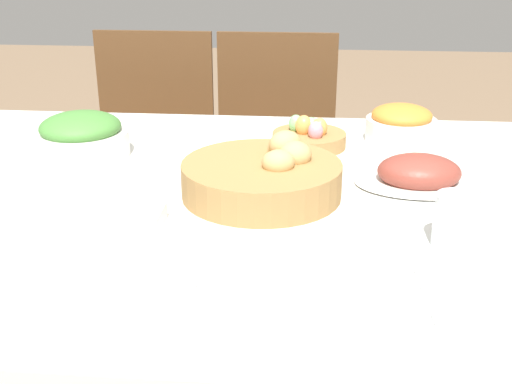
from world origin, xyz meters
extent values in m
cube|color=silver|center=(0.00, 0.00, 0.36)|extent=(1.70, 1.16, 0.72)
cylinder|color=brown|center=(-0.66, 0.66, 0.22)|extent=(0.03, 0.03, 0.45)
cylinder|color=brown|center=(-0.27, 0.66, 0.22)|extent=(0.03, 0.03, 0.45)
cylinder|color=brown|center=(-0.66, 1.05, 0.22)|extent=(0.03, 0.03, 0.45)
cylinder|color=brown|center=(-0.27, 1.05, 0.22)|extent=(0.03, 0.03, 0.45)
cube|color=brown|center=(-0.46, 0.86, 0.46)|extent=(0.42, 0.42, 0.02)
cube|color=brown|center=(-0.46, 1.06, 0.68)|extent=(0.42, 0.02, 0.42)
cylinder|color=brown|center=(-0.22, 0.66, 0.22)|extent=(0.03, 0.03, 0.45)
cylinder|color=brown|center=(0.17, 0.66, 0.22)|extent=(0.03, 0.03, 0.45)
cylinder|color=brown|center=(-0.22, 1.05, 0.22)|extent=(0.03, 0.03, 0.45)
cylinder|color=brown|center=(0.17, 1.05, 0.22)|extent=(0.03, 0.03, 0.45)
cube|color=brown|center=(-0.02, 0.86, 0.46)|extent=(0.42, 0.42, 0.02)
cube|color=brown|center=(-0.02, 1.06, 0.68)|extent=(0.42, 0.02, 0.42)
cylinder|color=#9E7542|center=(0.01, -0.01, 0.76)|extent=(0.32, 0.32, 0.07)
ellipsoid|color=tan|center=(0.05, 0.05, 0.82)|extent=(0.09, 0.09, 0.05)
ellipsoid|color=tan|center=(0.05, 0.06, 0.80)|extent=(0.07, 0.08, 0.06)
ellipsoid|color=tan|center=(0.04, -0.03, 0.80)|extent=(0.08, 0.08, 0.05)
ellipsoid|color=tan|center=(0.07, 0.02, 0.80)|extent=(0.09, 0.09, 0.05)
cylinder|color=#9E7542|center=(0.10, 0.31, 0.74)|extent=(0.18, 0.18, 0.03)
ellipsoid|color=#F29E4C|center=(0.08, 0.31, 0.78)|extent=(0.04, 0.04, 0.05)
ellipsoid|color=#F29E4C|center=(0.12, 0.30, 0.78)|extent=(0.04, 0.04, 0.05)
ellipsoid|color=#7FCC7A|center=(0.06, 0.34, 0.78)|extent=(0.04, 0.04, 0.05)
ellipsoid|color=#7FCC7A|center=(0.10, 0.32, 0.78)|extent=(0.04, 0.04, 0.05)
ellipsoid|color=pink|center=(0.11, 0.28, 0.78)|extent=(0.04, 0.04, 0.05)
ellipsoid|color=silver|center=(0.32, 0.08, 0.73)|extent=(0.26, 0.18, 0.01)
ellipsoid|color=brown|center=(0.32, 0.08, 0.75)|extent=(0.17, 0.13, 0.07)
cylinder|color=silver|center=(-0.43, 0.20, 0.75)|extent=(0.22, 0.22, 0.06)
ellipsoid|color=#478438|center=(-0.43, 0.20, 0.79)|extent=(0.19, 0.19, 0.07)
cylinder|color=silver|center=(0.32, 0.37, 0.75)|extent=(0.17, 0.17, 0.06)
ellipsoid|color=orange|center=(0.32, 0.37, 0.79)|extent=(0.15, 0.15, 0.05)
cylinder|color=silver|center=(0.09, -0.38, 0.73)|extent=(0.26, 0.26, 0.01)
cube|color=#B7B7BC|center=(-0.07, -0.38, 0.73)|extent=(0.02, 0.17, 0.00)
cube|color=#B7B7BC|center=(0.24, -0.38, 0.73)|extent=(0.02, 0.17, 0.00)
cube|color=#B7B7BC|center=(0.27, -0.38, 0.73)|extent=(0.02, 0.17, 0.00)
cylinder|color=silver|center=(0.34, -0.20, 0.77)|extent=(0.07, 0.07, 0.09)
cube|color=silver|center=(-0.22, -0.17, 0.74)|extent=(0.13, 0.08, 0.03)
camera|label=1|loc=(0.10, -1.18, 1.21)|focal=45.00mm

